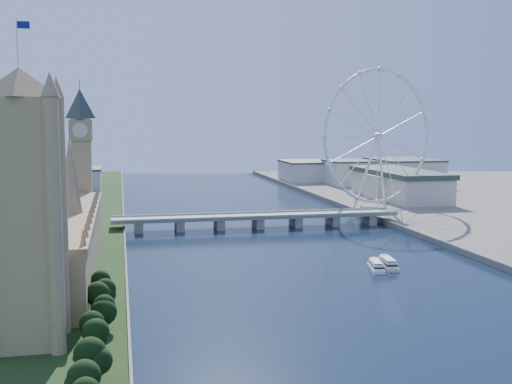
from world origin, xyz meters
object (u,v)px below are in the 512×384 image
object	(u,v)px
london_eye	(378,137)
tour_boat_near	(376,270)
victoria_tower	(23,199)
tour_boat_far	(388,268)

from	to	relation	value
london_eye	tour_boat_near	world-z (taller)	london_eye
victoria_tower	london_eye	bearing A→B (deg)	49.65
tour_boat_near	tour_boat_far	size ratio (longest dim) A/B	0.93
victoria_tower	london_eye	size ratio (longest dim) A/B	0.90
london_eye	victoria_tower	bearing A→B (deg)	-130.35
victoria_tower	tour_boat_near	world-z (taller)	victoria_tower
london_eye	tour_boat_near	size ratio (longest dim) A/B	4.89
tour_boat_near	tour_boat_far	world-z (taller)	tour_boat_far
victoria_tower	tour_boat_near	xyz separation A→B (m)	(168.79, 94.05, -54.49)
tour_boat_near	tour_boat_far	xyz separation A→B (m)	(8.37, 3.62, 0.00)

